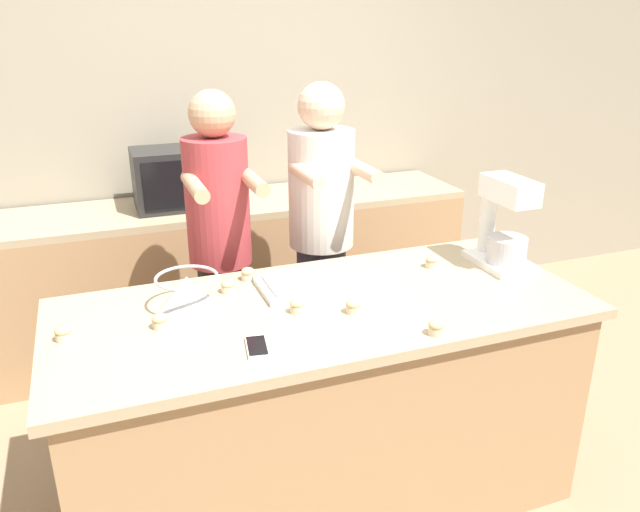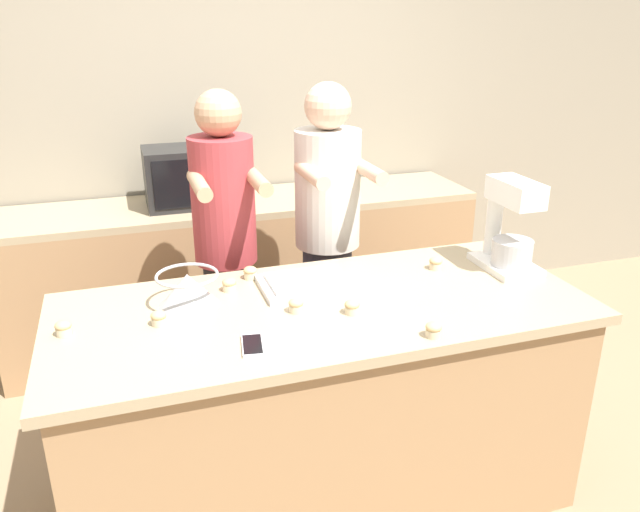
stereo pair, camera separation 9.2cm
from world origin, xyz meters
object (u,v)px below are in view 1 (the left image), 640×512
(cupcake_7, at_px, (297,306))
(person_right, at_px, (321,243))
(cupcake_2, at_px, (160,321))
(cupcake_3, at_px, (436,327))
(cupcake_0, at_px, (353,306))
(microwave_oven, at_px, (178,178))
(stand_mixer, at_px, (504,228))
(cupcake_4, at_px, (432,261))
(mixing_bowl, at_px, (188,291))
(cupcake_1, at_px, (228,286))
(cell_phone, at_px, (257,347))
(cupcake_6, at_px, (248,274))
(baking_tray, at_px, (304,283))
(cupcake_5, at_px, (63,333))
(person_left, at_px, (221,256))

(cupcake_7, bearing_deg, person_right, 63.01)
(cupcake_2, distance_m, cupcake_3, 0.96)
(person_right, relative_size, cupcake_0, 29.36)
(microwave_oven, bearing_deg, cupcake_0, -76.67)
(cupcake_0, height_order, cupcake_3, same)
(stand_mixer, distance_m, cupcake_2, 1.48)
(microwave_oven, distance_m, cupcake_4, 1.59)
(stand_mixer, xyz_separation_m, cupcake_2, (-1.47, -0.07, -0.15))
(mixing_bowl, relative_size, cupcake_0, 4.18)
(cupcake_1, bearing_deg, cupcake_2, -144.01)
(cupcake_4, bearing_deg, cell_phone, -155.15)
(stand_mixer, xyz_separation_m, mixing_bowl, (-1.35, 0.05, -0.10))
(cupcake_6, height_order, cupcake_7, same)
(stand_mixer, relative_size, cupcake_2, 7.00)
(cupcake_0, bearing_deg, cupcake_4, 30.17)
(person_right, bearing_deg, cupcake_4, -59.30)
(baking_tray, bearing_deg, microwave_oven, 102.25)
(cupcake_0, bearing_deg, baking_tray, 108.38)
(cupcake_2, bearing_deg, cupcake_0, -10.83)
(cell_phone, height_order, cupcake_5, cupcake_5)
(cupcake_1, xyz_separation_m, cupcake_7, (0.20, -0.26, 0.00))
(baking_tray, bearing_deg, cupcake_6, 140.77)
(cupcake_3, distance_m, cupcake_6, 0.84)
(mixing_bowl, distance_m, cupcake_5, 0.45)
(person_right, relative_size, cupcake_1, 29.36)
(cupcake_6, bearing_deg, person_left, 95.14)
(mixing_bowl, bearing_deg, cupcake_2, -134.17)
(cell_phone, bearing_deg, cupcake_7, 44.31)
(cupcake_4, xyz_separation_m, cupcake_7, (-0.69, -0.21, 0.00))
(cupcake_2, bearing_deg, person_right, 38.37)
(cupcake_2, distance_m, cupcake_4, 1.19)
(cupcake_0, xyz_separation_m, cupcake_3, (0.20, -0.25, 0.00))
(microwave_oven, bearing_deg, cupcake_5, -112.90)
(cupcake_0, bearing_deg, cupcake_5, 171.20)
(stand_mixer, height_order, mixing_bowl, stand_mixer)
(cupcake_1, bearing_deg, cupcake_6, 42.04)
(person_left, height_order, cupcake_4, person_left)
(microwave_oven, bearing_deg, cupcake_4, -56.40)
(cupcake_4, bearing_deg, microwave_oven, 123.60)
(microwave_oven, relative_size, cupcake_7, 8.63)
(cupcake_2, xyz_separation_m, cupcake_6, (0.40, 0.31, 0.00))
(person_right, height_order, microwave_oven, person_right)
(cupcake_0, height_order, cupcake_6, same)
(mixing_bowl, height_order, cell_phone, mixing_bowl)
(cupcake_6, bearing_deg, stand_mixer, -12.13)
(cupcake_0, distance_m, cupcake_7, 0.21)
(cell_phone, relative_size, cupcake_0, 2.73)
(stand_mixer, relative_size, cell_phone, 2.56)
(cupcake_1, relative_size, cupcake_4, 1.00)
(cupcake_6, xyz_separation_m, cupcake_7, (0.09, -0.36, 0.00))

